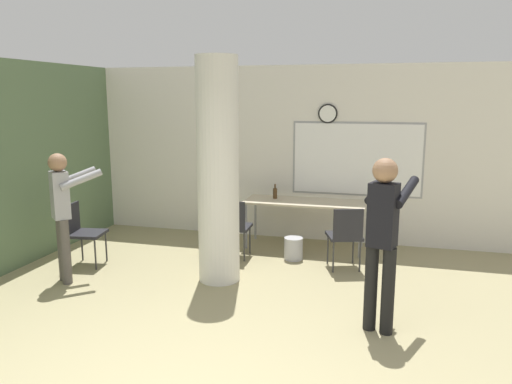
# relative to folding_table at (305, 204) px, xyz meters

# --- Properties ---
(wall_left_accent) EXTENTS (0.12, 7.00, 2.80)m
(wall_left_accent) POSITION_rel_folding_table_xyz_m (-3.67, -2.01, 0.71)
(wall_left_accent) COLOR #5B7551
(wall_left_accent) RESTS_ON ground_plane
(wall_back) EXTENTS (8.00, 0.15, 2.80)m
(wall_back) POSITION_rel_folding_table_xyz_m (-0.15, 0.55, 0.71)
(wall_back) COLOR silver
(wall_back) RESTS_ON ground_plane
(support_pillar) EXTENTS (0.52, 0.52, 2.80)m
(support_pillar) POSITION_rel_folding_table_xyz_m (-0.82, -1.64, 0.71)
(support_pillar) COLOR silver
(support_pillar) RESTS_ON ground_plane
(folding_table) EXTENTS (1.84, 0.67, 0.74)m
(folding_table) POSITION_rel_folding_table_xyz_m (0.00, 0.00, 0.00)
(folding_table) COLOR beige
(folding_table) RESTS_ON ground_plane
(bottle_on_table) EXTENTS (0.07, 0.07, 0.23)m
(bottle_on_table) POSITION_rel_folding_table_xyz_m (-0.49, 0.08, 0.14)
(bottle_on_table) COLOR #4C3319
(bottle_on_table) RESTS_ON folding_table
(waste_bin) EXTENTS (0.27, 0.27, 0.32)m
(waste_bin) POSITION_rel_folding_table_xyz_m (-0.06, -0.60, -0.53)
(waste_bin) COLOR #B2B2B7
(waste_bin) RESTS_ON ground_plane
(chair_by_left_wall) EXTENTS (0.50, 0.50, 0.87)m
(chair_by_left_wall) POSITION_rel_folding_table_xyz_m (-2.84, -1.59, -0.18)
(chair_by_left_wall) COLOR #232328
(chair_by_left_wall) RESTS_ON ground_plane
(chair_table_left) EXTENTS (0.46, 0.46, 0.87)m
(chair_table_left) POSITION_rel_folding_table_xyz_m (-0.90, -0.77, -0.18)
(chair_table_left) COLOR #232328
(chair_table_left) RESTS_ON ground_plane
(chair_table_right) EXTENTS (0.56, 0.56, 0.87)m
(chair_table_right) POSITION_rel_folding_table_xyz_m (0.70, -0.85, -0.18)
(chair_table_right) COLOR #232328
(chair_table_right) RESTS_ON ground_plane
(person_playing_side) EXTENTS (0.53, 0.72, 1.75)m
(person_playing_side) POSITION_rel_folding_table_xyz_m (1.19, -2.57, 0.34)
(person_playing_side) COLOR black
(person_playing_side) RESTS_ON ground_plane
(person_watching_back) EXTENTS (0.61, 0.64, 1.64)m
(person_watching_back) POSITION_rel_folding_table_xyz_m (-2.67, -2.20, 0.27)
(person_watching_back) COLOR #514C47
(person_watching_back) RESTS_ON ground_plane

